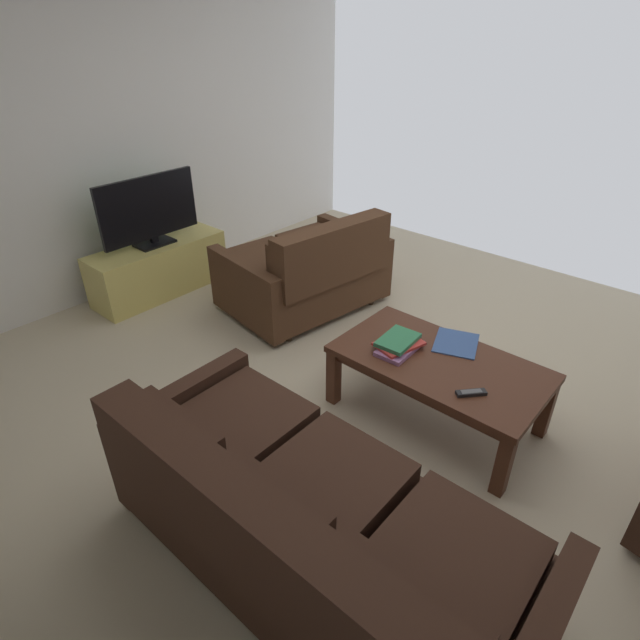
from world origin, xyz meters
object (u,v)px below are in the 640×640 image
object	(u,v)px
flat_tv	(149,210)
loose_magazine	(456,343)
sofa_main	(305,524)
tv_stand	(159,268)
coffee_table	(439,369)
book_stack	(399,344)
loveseat_near	(308,270)
tv_remote	(471,393)

from	to	relation	value
flat_tv	loose_magazine	bearing A→B (deg)	-172.58
sofa_main	tv_stand	world-z (taller)	sofa_main
tv_stand	flat_tv	bearing A→B (deg)	-103.90
coffee_table	loose_magazine	bearing A→B (deg)	-85.92
coffee_table	book_stack	size ratio (longest dim) A/B	3.76
loveseat_near	tv_stand	bearing A→B (deg)	28.92
flat_tv	loveseat_near	bearing A→B (deg)	-151.14
loveseat_near	loose_magazine	size ratio (longest dim) A/B	4.70
sofa_main	loveseat_near	bearing A→B (deg)	-47.71
tv_stand	flat_tv	world-z (taller)	flat_tv
flat_tv	loose_magazine	world-z (taller)	flat_tv
sofa_main	tv_remote	world-z (taller)	sofa_main
sofa_main	tv_remote	distance (m)	1.13
coffee_table	flat_tv	distance (m)	2.73
tv_stand	book_stack	bearing A→B (deg)	-178.33
loveseat_near	book_stack	xyz separation A→B (m)	(-1.27, 0.58, 0.11)
loveseat_near	tv_remote	world-z (taller)	loveseat_near
loveseat_near	flat_tv	size ratio (longest dim) A/B	1.53
flat_tv	tv_remote	world-z (taller)	flat_tv
sofa_main	loose_magazine	size ratio (longest dim) A/B	6.55
tv_stand	loveseat_near	bearing A→B (deg)	-151.08
tv_stand	tv_remote	size ratio (longest dim) A/B	7.99
loveseat_near	loose_magazine	world-z (taller)	loveseat_near
flat_tv	coffee_table	bearing A→B (deg)	-177.21
coffee_table	loose_magazine	size ratio (longest dim) A/B	4.14
sofa_main	flat_tv	distance (m)	3.08
loveseat_near	sofa_main	bearing A→B (deg)	132.29
flat_tv	tv_stand	bearing A→B (deg)	76.10
loveseat_near	flat_tv	bearing A→B (deg)	28.86
loveseat_near	flat_tv	world-z (taller)	flat_tv
flat_tv	book_stack	bearing A→B (deg)	-178.37
sofa_main	flat_tv	bearing A→B (deg)	-22.15
loveseat_near	tv_stand	size ratio (longest dim) A/B	1.14
coffee_table	loose_magazine	distance (m)	0.23
tv_stand	flat_tv	distance (m)	0.53
tv_remote	flat_tv	bearing A→B (deg)	-0.74
sofa_main	tv_remote	bearing A→B (deg)	-98.19
flat_tv	tv_remote	bearing A→B (deg)	179.26
sofa_main	book_stack	world-z (taller)	sofa_main
sofa_main	flat_tv	size ratio (longest dim) A/B	2.13
coffee_table	book_stack	bearing A→B (deg)	14.04
book_stack	loveseat_near	bearing A→B (deg)	-24.63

